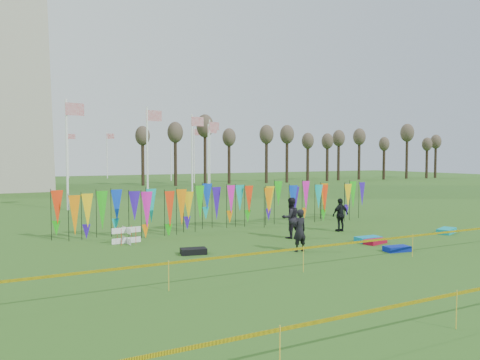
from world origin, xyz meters
name	(u,v)px	position (x,y,z in m)	size (l,w,h in m)	color
ground	(321,255)	(0.00, 0.00, 0.00)	(160.00, 160.00, 0.00)	#2E5718
banner_row	(237,202)	(0.28, 7.84, 1.43)	(18.64, 0.64, 2.31)	black
caution_tape_near	(348,244)	(-0.22, -1.86, 0.78)	(26.00, 0.02, 0.90)	#FFDD05
tree_line	(313,141)	(32.00, 44.00, 6.17)	(53.92, 1.92, 7.84)	#36281B
box_kite	(126,235)	(-6.19, 6.07, 0.37)	(0.67, 0.67, 0.75)	red
person_left	(300,230)	(-0.32, 1.02, 0.87)	(0.64, 0.47, 1.75)	black
person_mid	(291,218)	(1.11, 3.82, 0.97)	(0.95, 0.58, 1.95)	black
person_right	(340,215)	(4.52, 4.26, 0.87)	(1.01, 0.58, 1.73)	black
kite_bag_turquoise	(368,239)	(3.73, 1.36, 0.12)	(1.19, 0.59, 0.24)	#0C89B6
kite_bag_blue	(397,249)	(3.26, -0.82, 0.11)	(1.05, 0.55, 0.22)	#092099
kite_bag_red	(375,241)	(3.69, 0.86, 0.11)	(1.16, 0.53, 0.21)	#A80B28
kite_bag_black	(193,251)	(-4.37, 2.58, 0.12)	(1.02, 0.59, 0.24)	black
kite_bag_teal	(446,231)	(8.91, 1.30, 0.13)	(1.32, 0.63, 0.25)	#0B9EA6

